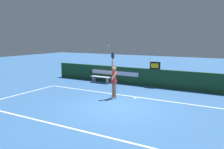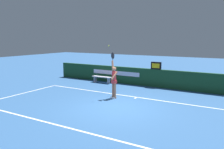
{
  "view_description": "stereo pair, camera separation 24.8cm",
  "coord_description": "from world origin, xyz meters",
  "px_view_note": "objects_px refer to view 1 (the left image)",
  "views": [
    {
      "loc": [
        4.64,
        -8.91,
        3.14
      ],
      "look_at": [
        -1.13,
        1.38,
        1.24
      ],
      "focal_mm": 36.47,
      "sensor_mm": 36.0,
      "label": 1
    },
    {
      "loc": [
        4.85,
        -8.79,
        3.14
      ],
      "look_at": [
        -1.13,
        1.38,
        1.24
      ],
      "focal_mm": 36.47,
      "sensor_mm": 36.0,
      "label": 2
    }
  ],
  "objects_px": {
    "tennis_player": "(114,80)",
    "tennis_ball": "(109,46)",
    "courtside_bench_near": "(101,78)",
    "speed_display": "(155,65)"
  },
  "relations": [
    {
      "from": "speed_display",
      "to": "tennis_ball",
      "type": "distance_m",
      "value": 4.31
    },
    {
      "from": "tennis_player",
      "to": "tennis_ball",
      "type": "distance_m",
      "value": 1.77
    },
    {
      "from": "tennis_player",
      "to": "courtside_bench_near",
      "type": "xyz_separation_m",
      "value": [
        -2.82,
        3.18,
        -0.65
      ]
    },
    {
      "from": "courtside_bench_near",
      "to": "tennis_player",
      "type": "bearing_deg",
      "value": -48.49
    },
    {
      "from": "tennis_player",
      "to": "courtside_bench_near",
      "type": "relative_size",
      "value": 1.6
    },
    {
      "from": "speed_display",
      "to": "tennis_player",
      "type": "distance_m",
      "value": 3.91
    },
    {
      "from": "tennis_player",
      "to": "speed_display",
      "type": "bearing_deg",
      "value": 75.98
    },
    {
      "from": "tennis_player",
      "to": "courtside_bench_near",
      "type": "bearing_deg",
      "value": 131.51
    },
    {
      "from": "tennis_ball",
      "to": "tennis_player",
      "type": "bearing_deg",
      "value": 32.8
    },
    {
      "from": "speed_display",
      "to": "tennis_ball",
      "type": "height_order",
      "value": "tennis_ball"
    }
  ]
}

